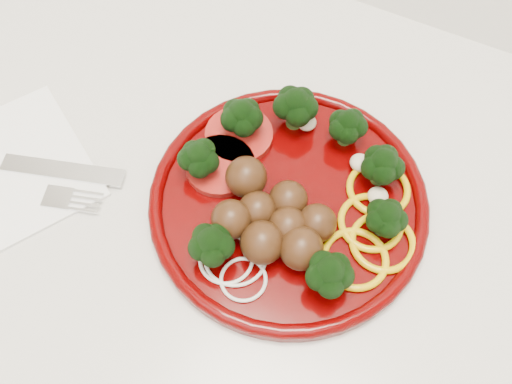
% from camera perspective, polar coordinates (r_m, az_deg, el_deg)
% --- Properties ---
extents(counter, '(2.40, 0.60, 0.90)m').
position_cam_1_polar(counter, '(0.98, 7.33, -16.50)').
color(counter, silver).
rests_on(counter, ground).
extents(plate, '(0.27, 0.27, 0.06)m').
position_cam_1_polar(plate, '(0.54, 3.41, -0.54)').
color(plate, '#420101').
rests_on(plate, counter).
extents(napkin, '(0.22, 0.22, 0.00)m').
position_cam_1_polar(napkin, '(0.63, -23.98, 1.72)').
color(napkin, white).
rests_on(napkin, counter).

